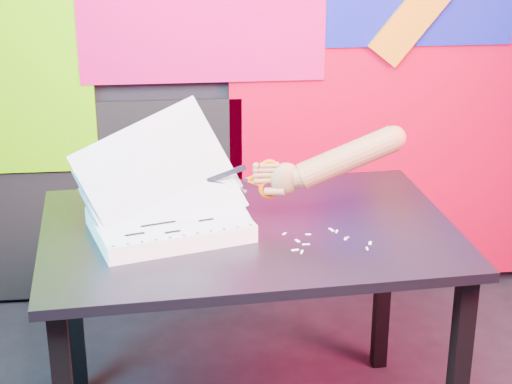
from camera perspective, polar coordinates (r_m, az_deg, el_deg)
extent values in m
cube|color=red|center=(3.56, 11.21, 6.07)|extent=(1.60, 0.02, 1.60)
cube|color=black|center=(3.57, -11.40, -0.72)|extent=(1.30, 0.02, 0.85)
cube|color=black|center=(2.98, -12.05, -7.29)|extent=(0.05, 0.05, 0.72)
cube|color=black|center=(3.12, 8.48, -5.71)|extent=(0.05, 0.05, 0.72)
cube|color=#212229|center=(2.53, -0.50, -2.70)|extent=(1.27, 0.89, 0.03)
cube|color=white|center=(2.49, -5.79, -2.17)|extent=(0.50, 0.42, 0.05)
cube|color=white|center=(2.48, -5.82, -1.61)|extent=(0.50, 0.42, 0.00)
cube|color=white|center=(2.48, -5.82, -1.51)|extent=(0.49, 0.40, 0.13)
cube|color=white|center=(2.49, -6.07, -0.88)|extent=(0.50, 0.38, 0.23)
cube|color=white|center=(2.48, -6.34, 0.25)|extent=(0.51, 0.33, 0.32)
cube|color=white|center=(2.48, -6.61, 1.33)|extent=(0.50, 0.29, 0.37)
cylinder|color=black|center=(2.31, -9.49, -3.60)|extent=(0.01, 0.01, 0.00)
cylinder|color=black|center=(2.32, -8.55, -3.46)|extent=(0.01, 0.01, 0.00)
cylinder|color=black|center=(2.33, -7.61, -3.31)|extent=(0.01, 0.01, 0.00)
cylinder|color=black|center=(2.34, -6.67, -3.17)|extent=(0.01, 0.01, 0.00)
cylinder|color=black|center=(2.35, -5.75, -3.03)|extent=(0.01, 0.01, 0.00)
cylinder|color=black|center=(2.36, -4.83, -2.89)|extent=(0.01, 0.01, 0.00)
cylinder|color=black|center=(2.37, -3.92, -2.75)|extent=(0.01, 0.01, 0.00)
cylinder|color=black|center=(2.38, -3.02, -2.61)|extent=(0.01, 0.01, 0.00)
cylinder|color=black|center=(2.39, -2.13, -2.47)|extent=(0.01, 0.01, 0.00)
cylinder|color=black|center=(2.40, -1.24, -2.33)|extent=(0.01, 0.01, 0.00)
cylinder|color=black|center=(2.41, -0.37, -2.19)|extent=(0.01, 0.01, 0.00)
cylinder|color=black|center=(2.58, -10.91, -1.02)|extent=(0.01, 0.01, 0.00)
cylinder|color=black|center=(2.58, -10.06, -0.90)|extent=(0.01, 0.01, 0.00)
cylinder|color=black|center=(2.59, -9.21, -0.78)|extent=(0.01, 0.01, 0.00)
cylinder|color=black|center=(2.60, -8.37, -0.66)|extent=(0.01, 0.01, 0.00)
cylinder|color=black|center=(2.61, -7.54, -0.54)|extent=(0.01, 0.01, 0.00)
cylinder|color=black|center=(2.61, -6.70, -0.43)|extent=(0.01, 0.01, 0.00)
cylinder|color=black|center=(2.62, -5.88, -0.31)|extent=(0.01, 0.01, 0.00)
cylinder|color=black|center=(2.63, -5.06, -0.19)|extent=(0.01, 0.01, 0.00)
cylinder|color=black|center=(2.64, -4.24, -0.08)|extent=(0.01, 0.01, 0.00)
cylinder|color=black|center=(2.65, -3.44, 0.03)|extent=(0.01, 0.01, 0.00)
cylinder|color=black|center=(2.67, -2.64, 0.15)|extent=(0.01, 0.01, 0.00)
cube|color=black|center=(2.51, -8.40, -1.44)|extent=(0.08, 0.03, 0.00)
cube|color=black|center=(2.52, -5.54, -1.23)|extent=(0.06, 0.03, 0.00)
cube|color=black|center=(2.43, -6.54, -2.12)|extent=(0.10, 0.04, 0.00)
cube|color=black|center=(2.45, -3.35, -1.86)|extent=(0.05, 0.02, 0.00)
cube|color=black|center=(2.38, -8.09, -2.80)|extent=(0.06, 0.03, 0.00)
cube|color=black|center=(2.58, -5.17, -0.68)|extent=(0.07, 0.03, 0.00)
cube|color=black|center=(2.38, -5.59, -2.65)|extent=(0.05, 0.02, 0.00)
cube|color=#989CBA|center=(2.50, -1.98, 1.22)|extent=(0.12, 0.01, 0.06)
cube|color=#989CBA|center=(2.52, -1.97, 0.35)|extent=(0.12, 0.01, 0.06)
cylinder|color=#989CBA|center=(2.51, -0.69, 0.82)|extent=(0.01, 0.01, 0.01)
cube|color=#DF4F00|center=(2.52, -0.22, 0.66)|extent=(0.04, 0.01, 0.02)
cube|color=#DF4F00|center=(2.51, -0.22, 1.01)|extent=(0.04, 0.01, 0.02)
torus|color=#DF4F00|center=(2.51, 0.89, 1.51)|extent=(0.06, 0.01, 0.06)
torus|color=#DF4F00|center=(2.53, 0.88, 0.23)|extent=(0.06, 0.01, 0.06)
ellipsoid|color=#925C3A|center=(2.52, 1.99, 0.90)|extent=(0.09, 0.06, 0.10)
cylinder|color=#925C3A|center=(2.52, 0.89, 0.78)|extent=(0.07, 0.02, 0.02)
cylinder|color=#925C3A|center=(2.51, 0.89, 1.16)|extent=(0.07, 0.02, 0.02)
cylinder|color=#925C3A|center=(2.51, 0.89, 1.49)|extent=(0.06, 0.02, 0.02)
cylinder|color=#925C3A|center=(2.50, 0.89, 1.79)|extent=(0.06, 0.02, 0.02)
cylinder|color=#925C3A|center=(2.52, 1.24, 0.04)|extent=(0.06, 0.04, 0.03)
cylinder|color=#925C3A|center=(2.53, 3.05, 1.01)|extent=(0.06, 0.07, 0.07)
cylinder|color=#925C3A|center=(2.53, 6.11, 2.29)|extent=(0.30, 0.09, 0.19)
sphere|color=#925C3A|center=(2.54, 9.17, 3.56)|extent=(0.07, 0.07, 0.07)
cube|color=silver|center=(2.48, 1.90, -2.80)|extent=(0.02, 0.02, 0.00)
cube|color=silver|center=(2.41, 7.42, -3.76)|extent=(0.01, 0.02, 0.00)
cube|color=silver|center=(2.44, 2.78, -3.27)|extent=(0.02, 0.02, 0.00)
cube|color=silver|center=(2.48, 3.51, -2.83)|extent=(0.02, 0.01, 0.00)
cube|color=silver|center=(2.45, 7.62, -3.39)|extent=(0.01, 0.02, 0.00)
cube|color=silver|center=(2.52, 5.05, -2.52)|extent=(0.02, 0.03, 0.00)
cube|color=silver|center=(2.38, 2.62, -3.88)|extent=(0.02, 0.01, 0.00)
cube|color=silver|center=(2.37, 3.08, -4.01)|extent=(0.01, 0.02, 0.00)
cube|color=silver|center=(2.47, 6.06, -3.03)|extent=(0.02, 0.01, 0.00)
cube|color=silver|center=(2.42, 3.36, -3.50)|extent=(0.02, 0.01, 0.00)
cube|color=silver|center=(2.47, 6.04, -3.09)|extent=(0.02, 0.03, 0.00)
cube|color=silver|center=(2.51, 5.40, -2.63)|extent=(0.01, 0.02, 0.00)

